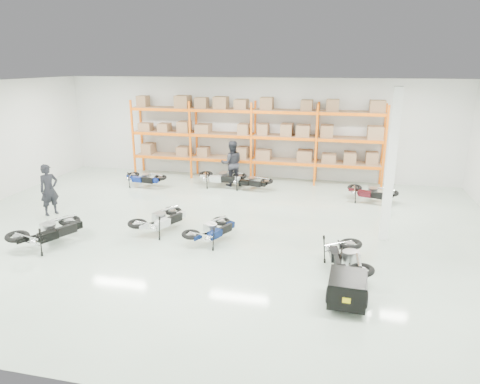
% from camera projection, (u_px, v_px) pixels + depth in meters
% --- Properties ---
extents(room, '(18.00, 18.00, 18.00)m').
position_uv_depth(room, '(212.00, 162.00, 12.93)').
color(room, '#B6CBBA').
rests_on(room, ground).
extents(pallet_rack, '(11.28, 0.98, 3.62)m').
position_uv_depth(pallet_rack, '(253.00, 130.00, 18.95)').
color(pallet_rack, '#FF660D').
rests_on(pallet_rack, ground).
extents(structural_column, '(0.25, 0.25, 4.50)m').
position_uv_depth(structural_column, '(391.00, 167.00, 12.30)').
color(structural_column, white).
rests_on(structural_column, ground).
extents(moto_blue_centre, '(1.41, 1.82, 1.05)m').
position_uv_depth(moto_blue_centre, '(212.00, 226.00, 12.59)').
color(moto_blue_centre, '#061644').
rests_on(moto_blue_centre, ground).
extents(moto_silver_left, '(1.53, 1.97, 1.14)m').
position_uv_depth(moto_silver_left, '(160.00, 216.00, 13.34)').
color(moto_silver_left, silver).
rests_on(moto_silver_left, ground).
extents(moto_black_far_left, '(1.67, 2.13, 1.23)m').
position_uv_depth(moto_black_far_left, '(48.00, 227.00, 12.33)').
color(moto_black_far_left, black).
rests_on(moto_black_far_left, ground).
extents(moto_touring_right, '(1.15, 1.92, 1.17)m').
position_uv_depth(moto_touring_right, '(347.00, 252.00, 10.72)').
color(moto_touring_right, black).
rests_on(moto_touring_right, ground).
extents(trailer, '(0.89, 1.68, 0.70)m').
position_uv_depth(trailer, '(347.00, 289.00, 9.27)').
color(trailer, black).
rests_on(trailer, ground).
extents(moto_back_a, '(1.73, 1.03, 1.06)m').
position_uv_depth(moto_back_a, '(144.00, 175.00, 18.28)').
color(moto_back_a, navy).
rests_on(moto_back_a, ground).
extents(moto_back_b, '(1.82, 0.92, 1.17)m').
position_uv_depth(moto_back_b, '(221.00, 174.00, 18.25)').
color(moto_back_b, silver).
rests_on(moto_back_b, ground).
extents(moto_back_c, '(1.70, 1.11, 1.02)m').
position_uv_depth(moto_back_c, '(251.00, 179.00, 17.83)').
color(moto_back_c, black).
rests_on(moto_back_c, ground).
extents(moto_back_d, '(1.83, 1.29, 1.08)m').
position_uv_depth(moto_back_d, '(371.00, 189.00, 16.23)').
color(moto_back_d, '#420D14').
rests_on(moto_back_d, ground).
extents(person_left, '(0.69, 0.78, 1.80)m').
position_uv_depth(person_left, '(49.00, 190.00, 14.81)').
color(person_left, black).
rests_on(person_left, ground).
extents(person_back, '(1.14, 1.00, 1.96)m').
position_uv_depth(person_back, '(232.00, 163.00, 18.34)').
color(person_back, '#21222A').
rests_on(person_back, ground).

